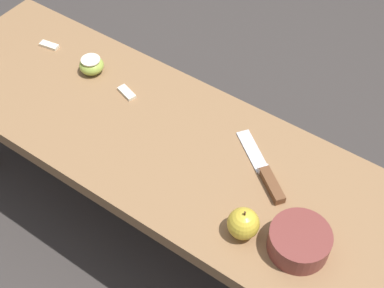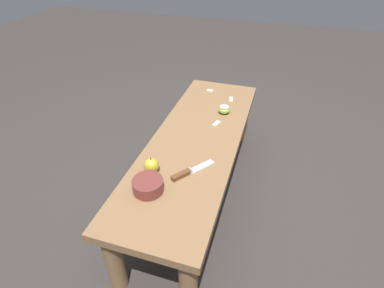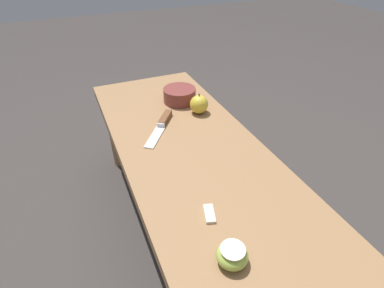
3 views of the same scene
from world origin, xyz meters
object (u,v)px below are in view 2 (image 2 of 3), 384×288
(apple_whole, at_px, (151,165))
(bowl, at_px, (148,185))
(wooden_bench, at_px, (196,149))
(knife, at_px, (187,172))
(apple_cut, at_px, (224,110))

(apple_whole, height_order, bowl, apple_whole)
(bowl, bearing_deg, wooden_bench, -11.17)
(knife, bearing_deg, bowl, 176.56)
(knife, bearing_deg, wooden_bench, 45.14)
(apple_whole, bearing_deg, bowl, -163.68)
(wooden_bench, distance_m, apple_cut, 0.32)
(bowl, bearing_deg, apple_whole, 16.32)
(bowl, bearing_deg, knife, -40.17)
(wooden_bench, distance_m, bowl, 0.43)
(apple_whole, xyz_separation_m, apple_cut, (0.59, -0.20, -0.01))
(apple_whole, relative_size, bowl, 0.60)
(knife, xyz_separation_m, bowl, (-0.14, 0.12, 0.02))
(apple_cut, bearing_deg, apple_whole, 161.73)
(wooden_bench, distance_m, apple_whole, 0.34)
(knife, relative_size, bowl, 1.53)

